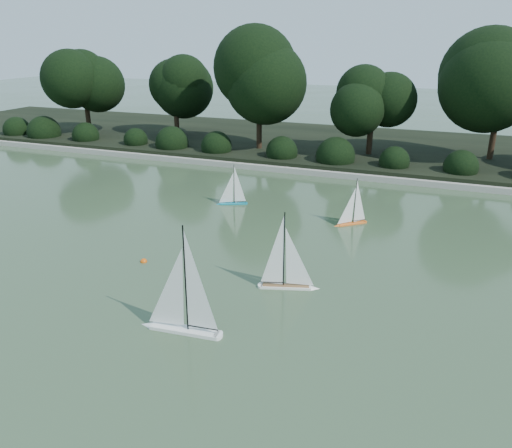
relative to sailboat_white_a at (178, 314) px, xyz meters
The scene contains 10 objects.
ground 0.76m from the sailboat_white_a, 95.45° to the left, with size 80.00×80.00×0.00m, color #2D4227.
pond_coping 9.70m from the sailboat_white_a, 90.40° to the left, with size 40.00×0.35×0.18m, color gray.
far_bank 13.70m from the sailboat_white_a, 90.28° to the left, with size 40.00×8.00×0.30m, color black.
tree_line 12.42m from the sailboat_white_a, 84.52° to the left, with size 26.31×3.93×4.39m.
shrub_hedge 10.60m from the sailboat_white_a, 90.36° to the left, with size 29.10×1.10×1.10m.
sailboat_white_a is the anchor object (origin of this frame).
sailboat_white_b 2.29m from the sailboat_white_a, 58.55° to the left, with size 1.12×0.48×1.54m.
sailboat_orange 5.76m from the sailboat_white_a, 74.34° to the left, with size 0.75×0.67×1.22m.
sailboat_teal 6.18m from the sailboat_white_a, 106.33° to the left, with size 0.83×0.46×1.18m.
race_buoy 2.73m from the sailboat_white_a, 134.22° to the left, with size 0.14×0.14×0.14m, color #DD530B.
Camera 1 is at (3.56, -6.44, 4.26)m, focal length 35.00 mm.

